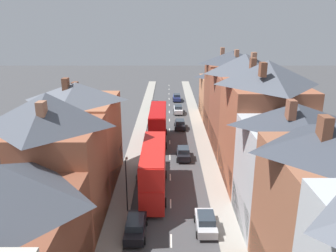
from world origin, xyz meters
The scene contains 16 objects.
pavement_left centered at (-5.10, 38.00, 0.07)m, with size 2.20×104.00×0.14m, color gray.
pavement_right centered at (5.10, 38.00, 0.07)m, with size 2.20×104.00×0.14m, color gray.
centre_line_dashes centered at (0.00, 36.00, 0.01)m, with size 0.14×97.80×0.01m.
terrace_row_left centered at (-10.18, 7.80, 5.58)m, with size 8.00×41.55×12.37m.
terrace_row_right centered at (10.19, 19.81, 6.47)m, with size 8.00×69.22×14.57m.
double_decker_bus_lead centered at (-1.81, 36.24, 2.82)m, with size 2.74×10.80×5.30m.
double_decker_bus_mid_street centered at (-1.81, 20.36, 2.82)m, with size 2.74×10.80×5.30m.
car_near_blue centered at (1.80, 52.97, 0.84)m, with size 1.90×4.56×1.67m.
car_near_silver centered at (-3.10, 56.40, 0.86)m, with size 1.90×4.07×1.71m.
car_parked_left_a centered at (1.80, 64.01, 0.85)m, with size 1.90×4.42×1.68m.
car_parked_right_a centered at (-3.10, 24.76, 0.82)m, with size 1.90×4.37×1.63m.
car_parked_left_b centered at (3.10, 13.55, 0.82)m, with size 1.90×3.86×1.62m.
car_mid_white centered at (-3.10, 12.86, 0.83)m, with size 1.90×4.38×1.65m.
car_far_grey centered at (1.80, 42.90, 0.81)m, with size 1.90×4.13×1.60m.
car_parked_right_b centered at (1.80, 29.59, 0.85)m, with size 1.90×4.01×1.69m.
street_lamp centered at (-4.25, 16.62, 3.24)m, with size 0.20×1.12×5.50m.
Camera 1 is at (-0.27, -11.61, 17.79)m, focal length 35.00 mm.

